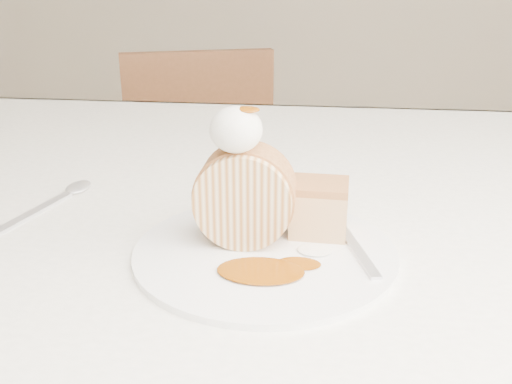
# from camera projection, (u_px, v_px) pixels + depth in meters

# --- Properties ---
(table) EXTENTS (1.40, 0.90, 0.75)m
(table) POSITION_uv_depth(u_px,v_px,m) (239.00, 241.00, 0.78)
(table) COLOR white
(table) RESTS_ON ground
(chair_far) EXTENTS (0.49, 0.49, 0.82)m
(chair_far) POSITION_uv_depth(u_px,v_px,m) (198.00, 171.00, 1.64)
(chair_far) COLOR brown
(chair_far) RESTS_ON ground
(plate) EXTENTS (0.27, 0.27, 0.01)m
(plate) POSITION_uv_depth(u_px,v_px,m) (265.00, 252.00, 0.55)
(plate) COLOR white
(plate) RESTS_ON table
(roulade_slice) EXTENTS (0.09, 0.05, 0.09)m
(roulade_slice) POSITION_uv_depth(u_px,v_px,m) (245.00, 196.00, 0.55)
(roulade_slice) COLOR beige
(roulade_slice) RESTS_ON plate
(cake_chunk) EXTENTS (0.06, 0.05, 0.05)m
(cake_chunk) POSITION_uv_depth(u_px,v_px,m) (319.00, 211.00, 0.58)
(cake_chunk) COLOR #B07442
(cake_chunk) RESTS_ON plate
(whipped_cream) EXTENTS (0.05, 0.05, 0.04)m
(whipped_cream) POSITION_uv_depth(u_px,v_px,m) (236.00, 130.00, 0.52)
(whipped_cream) COLOR white
(whipped_cream) RESTS_ON roulade_slice
(caramel_drizzle) EXTENTS (0.02, 0.02, 0.01)m
(caramel_drizzle) POSITION_uv_depth(u_px,v_px,m) (246.00, 104.00, 0.51)
(caramel_drizzle) COLOR #7B3B05
(caramel_drizzle) RESTS_ON whipped_cream
(caramel_pool) EXTENTS (0.08, 0.05, 0.00)m
(caramel_pool) POSITION_uv_depth(u_px,v_px,m) (261.00, 271.00, 0.51)
(caramel_pool) COLOR #7B3B05
(caramel_pool) RESTS_ON plate
(fork) EXTENTS (0.06, 0.15, 0.00)m
(fork) POSITION_uv_depth(u_px,v_px,m) (357.00, 250.00, 0.54)
(fork) COLOR silver
(fork) RESTS_ON plate
(spoon) EXTENTS (0.06, 0.17, 0.00)m
(spoon) POSITION_uv_depth(u_px,v_px,m) (30.00, 215.00, 0.64)
(spoon) COLOR silver
(spoon) RESTS_ON table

